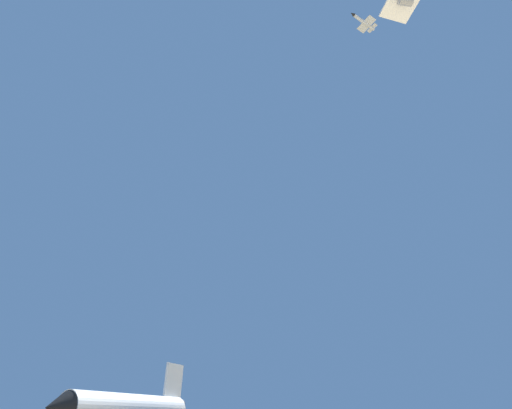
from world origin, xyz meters
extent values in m
cone|color=black|center=(12.39, 1.83, 5.40)|extent=(5.37, 6.56, 5.70)
ellipsoid|color=white|center=(7.57, 0.50, 7.05)|extent=(7.23, 5.56, 2.40)
cube|color=white|center=(-18.47, -6.67, 12.00)|extent=(6.33, 2.28, 7.60)
cone|color=#595960|center=(-21.55, -7.52, 6.80)|extent=(2.90, 2.76, 2.20)
cylinder|color=gray|center=(-48.80, 68.24, 136.71)|extent=(5.75, 5.52, 3.00)
cylinder|color=#999EA3|center=(-62.67, 48.99, 161.33)|extent=(12.86, 5.27, 1.50)
cone|color=black|center=(-55.50, 46.78, 161.33)|extent=(2.35, 2.02, 1.50)
cube|color=#999EA3|center=(-64.10, 49.44, 161.13)|extent=(6.57, 8.94, 0.24)
cube|color=#999EA3|center=(-67.92, 50.62, 163.28)|extent=(2.35, 0.90, 2.60)
cube|color=#999EA3|center=(-67.92, 50.62, 161.53)|extent=(3.33, 5.18, 0.20)
camera|label=1|loc=(42.71, 73.44, 3.90)|focal=24.71mm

